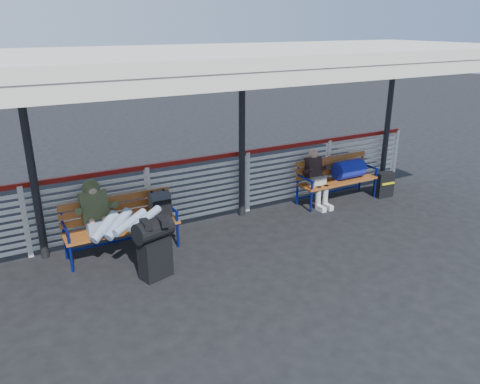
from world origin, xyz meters
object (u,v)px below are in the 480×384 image
companion_person (317,178)px  bench_right (343,172)px  luggage_stack (154,246)px  bench_left (133,216)px  suitcase_side (384,184)px  traveler_man (116,219)px

companion_person → bench_right: bearing=-0.1°
luggage_stack → bench_right: (4.52, 1.16, 0.11)m
bench_left → companion_person: (3.82, 0.13, 0.00)m
bench_right → companion_person: (-0.70, 0.00, -0.02)m
bench_left → bench_right: size_ratio=1.00×
companion_person → suitcase_side: size_ratio=2.13×
bench_right → companion_person: bearing=179.9°
bench_right → companion_person: companion_person is taller
luggage_stack → bench_left: bench_left is taller
bench_right → suitcase_side: (0.90, -0.30, -0.34)m
bench_right → bench_left: bearing=-178.4°
suitcase_side → bench_left: bearing=-177.2°
traveler_man → companion_person: 4.20m
luggage_stack → bench_right: bearing=-2.2°
luggage_stack → suitcase_side: (5.43, 0.86, -0.23)m
luggage_stack → traveler_man: (-0.35, 0.69, 0.24)m
luggage_stack → companion_person: companion_person is taller
bench_right → suitcase_side: size_ratio=3.34×
bench_right → traveler_man: size_ratio=1.10×
traveler_man → suitcase_side: bearing=1.7°
luggage_stack → companion_person: 4.00m
suitcase_side → luggage_stack: bearing=-166.3°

